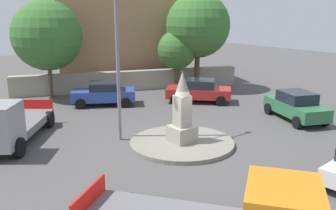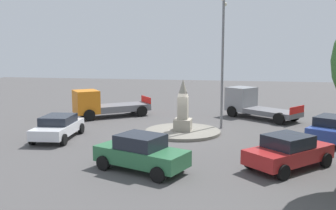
{
  "view_description": "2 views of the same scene",
  "coord_description": "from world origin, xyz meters",
  "px_view_note": "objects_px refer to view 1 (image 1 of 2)",
  "views": [
    {
      "loc": [
        -9.99,
        -12.38,
        5.94
      ],
      "look_at": [
        -0.47,
        0.41,
        1.85
      ],
      "focal_mm": 39.99,
      "sensor_mm": 36.0,
      "label": 1
    },
    {
      "loc": [
        22.46,
        3.51,
        5.18
      ],
      "look_at": [
        0.82,
        -0.78,
        1.87
      ],
      "focal_mm": 39.82,
      "sensor_mm": 36.0,
      "label": 2
    }
  ],
  "objects_px": {
    "streetlamp": "(117,27)",
    "tree_mid_cluster": "(47,35)",
    "car_red_far_side": "(199,91)",
    "corner_building": "(117,26)",
    "car_blue_parked_right": "(104,93)",
    "monument": "(182,113)",
    "tree_far_corner": "(177,50)",
    "truck_grey_passing": "(4,125)",
    "car_green_waiting": "(296,106)",
    "tree_near_wall": "(198,26)"
  },
  "relations": [
    {
      "from": "truck_grey_passing",
      "to": "corner_building",
      "type": "xyz_separation_m",
      "value": [
        12.59,
        12.47,
        3.44
      ]
    },
    {
      "from": "monument",
      "to": "tree_far_corner",
      "type": "relative_size",
      "value": 0.71
    },
    {
      "from": "car_blue_parked_right",
      "to": "car_red_far_side",
      "type": "distance_m",
      "value": 6.14
    },
    {
      "from": "monument",
      "to": "car_blue_parked_right",
      "type": "relative_size",
      "value": 0.75
    },
    {
      "from": "car_red_far_side",
      "to": "tree_near_wall",
      "type": "distance_m",
      "value": 5.86
    },
    {
      "from": "car_green_waiting",
      "to": "corner_building",
      "type": "xyz_separation_m",
      "value": [
        -1.37,
        17.4,
        3.7
      ]
    },
    {
      "from": "streetlamp",
      "to": "corner_building",
      "type": "xyz_separation_m",
      "value": [
        8.03,
        14.5,
        -0.7
      ]
    },
    {
      "from": "car_blue_parked_right",
      "to": "car_red_far_side",
      "type": "relative_size",
      "value": 1.01
    },
    {
      "from": "monument",
      "to": "tree_mid_cluster",
      "type": "bearing_deg",
      "value": 96.4
    },
    {
      "from": "tree_near_wall",
      "to": "car_green_waiting",
      "type": "bearing_deg",
      "value": -96.59
    },
    {
      "from": "streetlamp",
      "to": "tree_mid_cluster",
      "type": "distance_m",
      "value": 10.41
    },
    {
      "from": "car_red_far_side",
      "to": "tree_mid_cluster",
      "type": "distance_m",
      "value": 10.72
    },
    {
      "from": "tree_mid_cluster",
      "to": "monument",
      "type": "bearing_deg",
      "value": -83.6
    },
    {
      "from": "car_green_waiting",
      "to": "tree_near_wall",
      "type": "xyz_separation_m",
      "value": [
        1.11,
        9.58,
        3.96
      ]
    },
    {
      "from": "car_green_waiting",
      "to": "car_red_far_side",
      "type": "bearing_deg",
      "value": 104.26
    },
    {
      "from": "car_red_far_side",
      "to": "corner_building",
      "type": "bearing_deg",
      "value": 88.87
    },
    {
      "from": "truck_grey_passing",
      "to": "tree_mid_cluster",
      "type": "xyz_separation_m",
      "value": [
        5.03,
        8.33,
        3.19
      ]
    },
    {
      "from": "monument",
      "to": "corner_building",
      "type": "relative_size",
      "value": 0.32
    },
    {
      "from": "monument",
      "to": "truck_grey_passing",
      "type": "distance_m",
      "value": 7.76
    },
    {
      "from": "car_red_far_side",
      "to": "car_green_waiting",
      "type": "bearing_deg",
      "value": -75.74
    },
    {
      "from": "streetlamp",
      "to": "tree_mid_cluster",
      "type": "relative_size",
      "value": 1.32
    },
    {
      "from": "tree_mid_cluster",
      "to": "tree_far_corner",
      "type": "height_order",
      "value": "tree_mid_cluster"
    },
    {
      "from": "streetlamp",
      "to": "tree_far_corner",
      "type": "xyz_separation_m",
      "value": [
        8.99,
        7.23,
        -2.19
      ]
    },
    {
      "from": "car_red_far_side",
      "to": "car_blue_parked_right",
      "type": "bearing_deg",
      "value": 150.84
    },
    {
      "from": "car_green_waiting",
      "to": "car_red_far_side",
      "type": "xyz_separation_m",
      "value": [
        -1.59,
        6.26,
        -0.04
      ]
    },
    {
      "from": "car_blue_parked_right",
      "to": "tree_mid_cluster",
      "type": "xyz_separation_m",
      "value": [
        -1.98,
        4.01,
        3.47
      ]
    },
    {
      "from": "car_red_far_side",
      "to": "tree_mid_cluster",
      "type": "xyz_separation_m",
      "value": [
        -7.34,
        7.0,
        3.49
      ]
    },
    {
      "from": "streetlamp",
      "to": "tree_far_corner",
      "type": "distance_m",
      "value": 11.75
    },
    {
      "from": "streetlamp",
      "to": "tree_near_wall",
      "type": "bearing_deg",
      "value": 32.44
    },
    {
      "from": "car_blue_parked_right",
      "to": "tree_mid_cluster",
      "type": "distance_m",
      "value": 5.66
    },
    {
      "from": "car_blue_parked_right",
      "to": "truck_grey_passing",
      "type": "relative_size",
      "value": 0.75
    },
    {
      "from": "monument",
      "to": "truck_grey_passing",
      "type": "relative_size",
      "value": 0.56
    },
    {
      "from": "car_green_waiting",
      "to": "tree_near_wall",
      "type": "bearing_deg",
      "value": 83.41
    },
    {
      "from": "car_green_waiting",
      "to": "corner_building",
      "type": "relative_size",
      "value": 0.43
    },
    {
      "from": "truck_grey_passing",
      "to": "tree_mid_cluster",
      "type": "distance_m",
      "value": 10.24
    },
    {
      "from": "car_red_far_side",
      "to": "tree_near_wall",
      "type": "bearing_deg",
      "value": 50.94
    },
    {
      "from": "streetlamp",
      "to": "tree_far_corner",
      "type": "height_order",
      "value": "streetlamp"
    },
    {
      "from": "streetlamp",
      "to": "tree_mid_cluster",
      "type": "height_order",
      "value": "streetlamp"
    },
    {
      "from": "tree_near_wall",
      "to": "tree_far_corner",
      "type": "bearing_deg",
      "value": 159.87
    },
    {
      "from": "car_blue_parked_right",
      "to": "tree_far_corner",
      "type": "bearing_deg",
      "value": 7.72
    },
    {
      "from": "monument",
      "to": "car_red_far_side",
      "type": "distance_m",
      "value": 8.2
    },
    {
      "from": "tree_far_corner",
      "to": "truck_grey_passing",
      "type": "bearing_deg",
      "value": -158.99
    },
    {
      "from": "streetlamp",
      "to": "car_red_far_side",
      "type": "bearing_deg",
      "value": 23.25
    },
    {
      "from": "streetlamp",
      "to": "car_blue_parked_right",
      "type": "distance_m",
      "value": 8.12
    },
    {
      "from": "tree_mid_cluster",
      "to": "tree_near_wall",
      "type": "bearing_deg",
      "value": -20.13
    },
    {
      "from": "monument",
      "to": "tree_mid_cluster",
      "type": "relative_size",
      "value": 0.48
    },
    {
      "from": "car_green_waiting",
      "to": "truck_grey_passing",
      "type": "relative_size",
      "value": 0.77
    },
    {
      "from": "car_blue_parked_right",
      "to": "car_green_waiting",
      "type": "relative_size",
      "value": 0.97
    },
    {
      "from": "tree_far_corner",
      "to": "streetlamp",
      "type": "bearing_deg",
      "value": -141.19
    },
    {
      "from": "streetlamp",
      "to": "tree_far_corner",
      "type": "bearing_deg",
      "value": 38.81
    }
  ]
}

